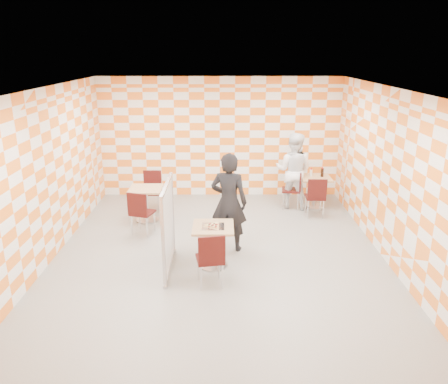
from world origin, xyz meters
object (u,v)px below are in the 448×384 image
Objects in this scene: man_white at (293,171)px; empty_table at (146,199)px; chair_second_side at (295,186)px; second_table at (315,187)px; chair_main_front at (211,256)px; man_dark at (229,202)px; main_table at (213,239)px; partition at (168,226)px; chair_empty_near at (140,210)px; chair_empty_far at (152,187)px; chair_second_front at (316,194)px; soda_bottle at (322,172)px; sport_bottle at (311,172)px.

empty_table is at bearing 36.15° from man_white.
second_table is at bearing 9.56° from chair_second_side.
chair_main_front is at bearing 85.03° from man_white.
main_table is at bearing 81.91° from man_dark.
chair_empty_near is at bearing 117.30° from partition.
chair_main_front is 0.99m from partition.
chair_empty_far reaches higher than main_table.
chair_second_front is 3.86m from chair_empty_near.
main_table is at bearing -62.43° from chair_empty_far.
chair_second_front is 4.02× the size of soda_bottle.
partition is (-2.98, -2.43, 0.25)m from chair_second_front.
sport_bottle is at bearing 59.16° from chair_main_front.
man_dark is at bearing 77.63° from man_white.
man_white is (-0.41, 0.71, 0.35)m from chair_second_front.
sport_bottle is (1.98, 2.38, -0.09)m from man_dark.
sport_bottle is (-0.10, 0.08, 0.33)m from second_table.
chair_second_side is 0.60× the size of partition.
second_table is 0.35m from sport_bottle.
sport_bottle is at bearing 14.08° from empty_table.
chair_second_front is 3.76m from chair_empty_far.
chair_empty_near is at bearing -157.14° from soda_bottle.
sport_bottle reaches higher than chair_main_front.
man_dark reaches higher than chair_second_side.
chair_empty_far is 0.50× the size of man_dark.
chair_main_front is at bearing -67.70° from chair_empty_far.
soda_bottle is (4.00, 0.18, 0.31)m from chair_empty_far.
chair_main_front and chair_empty_near have the same top height.
partition reaches higher than chair_empty_far.
main_table is at bearing -41.86° from chair_empty_near.
partition reaches higher than chair_second_side.
second_table and empty_table have the same top height.
partition reaches higher than chair_empty_near.
second_table is at bearing 45.06° from partition.
partition is at bearing -136.03° from soda_bottle.
main_table is 3.75× the size of sport_bottle.
empty_table is at bearing 90.97° from chair_empty_near.
chair_empty_far is 0.51× the size of man_white.
second_table is 3.26× the size of soda_bottle.
chair_second_front is at bearing 39.13° from partition.
man_dark is (-2.08, -2.30, 0.42)m from second_table.
man_dark reaches higher than man_white.
sport_bottle is at bearing 46.75° from partition.
man_white is at bearing 120.00° from chair_second_front.
second_table is 3.96m from empty_table.
soda_bottle is at bearing 56.07° from chair_main_front.
chair_empty_near is 3.74m from man_white.
man_white reaches higher than chair_empty_near.
chair_second_side is at bearing 57.35° from main_table.
man_dark reaches higher than empty_table.
second_table is 0.81× the size of chair_main_front.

